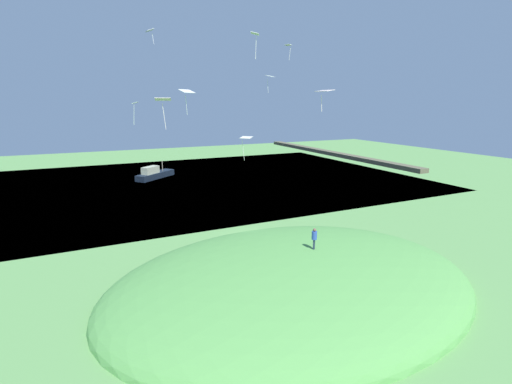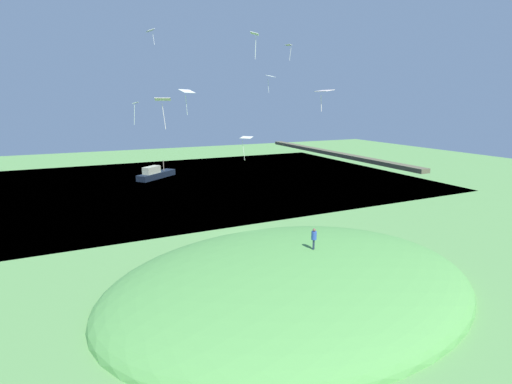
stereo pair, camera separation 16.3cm
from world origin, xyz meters
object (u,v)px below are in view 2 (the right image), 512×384
at_px(kite_0, 187,92).
at_px(kite_6, 271,77).
at_px(kite_2, 255,35).
at_px(kite_4, 246,139).
at_px(person_near_shore, 314,236).
at_px(kite_3, 163,101).
at_px(kite_5, 324,91).
at_px(kite_7, 150,31).
at_px(boat_on_lake, 155,174).
at_px(kite_8, 289,46).
at_px(kite_1, 135,105).

height_order(kite_0, kite_6, kite_6).
xyz_separation_m(kite_2, kite_4, (-9.22, 3.32, -7.67)).
xyz_separation_m(person_near_shore, kite_3, (-5.59, -9.08, 9.44)).
distance_m(kite_0, kite_5, 11.57).
height_order(kite_2, kite_7, kite_7).
relative_size(kite_4, kite_5, 1.65).
distance_m(kite_4, kite_5, 12.68).
distance_m(boat_on_lake, person_near_shore, 44.46).
xyz_separation_m(kite_0, kite_8, (-3.68, 11.49, 4.70)).
bearing_deg(kite_3, kite_1, -174.74).
height_order(kite_4, kite_8, kite_8).
relative_size(kite_0, kite_4, 0.88).
bearing_deg(kite_1, kite_7, 143.64).
relative_size(kite_4, kite_6, 1.24).
bearing_deg(kite_0, boat_on_lake, 175.67).
bearing_deg(kite_6, person_near_shore, -16.54).
relative_size(kite_3, kite_6, 1.14).
bearing_deg(kite_0, kite_8, 107.75).
xyz_separation_m(kite_6, kite_8, (3.65, 0.14, 2.69)).
bearing_deg(kite_5, kite_1, -143.74).
bearing_deg(kite_8, kite_0, -72.25).
relative_size(kite_1, kite_4, 0.85).
bearing_deg(kite_4, kite_5, 2.09).
distance_m(kite_2, kite_5, 5.91).
bearing_deg(person_near_shore, kite_8, 24.12).
bearing_deg(kite_3, kite_0, 145.12).
xyz_separation_m(kite_5, kite_8, (-13.05, 4.70, 4.84)).
bearing_deg(person_near_shore, kite_1, 80.26).
height_order(kite_0, kite_2, kite_2).
distance_m(kite_1, kite_3, 8.63).
relative_size(person_near_shore, kite_8, 1.06).
height_order(kite_1, kite_3, kite_3).
distance_m(kite_7, kite_8, 13.44).
height_order(kite_5, kite_6, kite_6).
distance_m(person_near_shore, kite_0, 15.30).
relative_size(kite_0, kite_2, 1.21).
relative_size(kite_5, kite_8, 0.95).
bearing_deg(kite_0, person_near_shore, 33.77).
relative_size(kite_3, kite_4, 0.92).
height_order(person_near_shore, kite_4, kite_4).
bearing_deg(kite_5, kite_8, 160.19).
bearing_deg(kite_6, kite_5, -15.26).
distance_m(kite_1, kite_8, 16.09).
xyz_separation_m(boat_on_lake, kite_2, (41.30, 0.40, 16.35)).
xyz_separation_m(boat_on_lake, kite_6, (27.39, 8.72, 14.89)).
bearing_deg(person_near_shore, kite_0, 79.20).
height_order(boat_on_lake, kite_7, kite_7).
bearing_deg(kite_2, kite_0, -155.28).
relative_size(boat_on_lake, kite_3, 3.49).
distance_m(kite_1, kite_7, 7.82).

